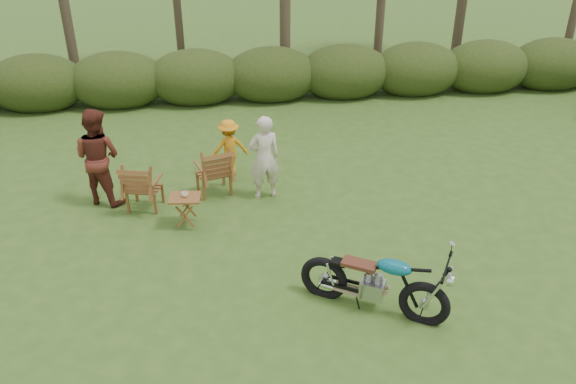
{
  "coord_description": "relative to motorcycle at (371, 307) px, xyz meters",
  "views": [
    {
      "loc": [
        -1.47,
        -5.64,
        4.86
      ],
      "look_at": [
        -0.49,
        1.8,
        0.9
      ],
      "focal_mm": 35.0,
      "sensor_mm": 36.0,
      "label": 1
    }
  ],
  "objects": [
    {
      "name": "ground",
      "position": [
        -0.4,
        -0.07,
        0.0
      ],
      "size": [
        80.0,
        80.0,
        0.0
      ],
      "primitive_type": "plane",
      "color": "#32501A",
      "rests_on": "ground"
    },
    {
      "name": "motorcycle",
      "position": [
        0.0,
        0.0,
        0.0
      ],
      "size": [
        2.0,
        1.6,
        1.09
      ],
      "primitive_type": null,
      "rotation": [
        0.0,
        0.0,
        -0.54
      ],
      "color": "#0E9DB7",
      "rests_on": "ground"
    },
    {
      "name": "lawn_chair_right",
      "position": [
        -2.02,
        3.58,
        0.0
      ],
      "size": [
        0.79,
        0.79,
        0.93
      ],
      "primitive_type": null,
      "rotation": [
        0.0,
        0.0,
        3.43
      ],
      "color": "brown",
      "rests_on": "ground"
    },
    {
      "name": "lawn_chair_left",
      "position": [
        -3.22,
        3.16,
        0.0
      ],
      "size": [
        0.75,
        0.75,
        0.9
      ],
      "primitive_type": null,
      "rotation": [
        0.0,
        0.0,
        2.9
      ],
      "color": "#622E18",
      "rests_on": "ground"
    },
    {
      "name": "side_table",
      "position": [
        -2.49,
        2.46,
        0.27
      ],
      "size": [
        0.56,
        0.48,
        0.54
      ],
      "primitive_type": null,
      "rotation": [
        0.0,
        0.0,
        -0.09
      ],
      "color": "#5A2D16",
      "rests_on": "ground"
    },
    {
      "name": "cup",
      "position": [
        -2.49,
        2.47,
        0.58
      ],
      "size": [
        0.11,
        0.11,
        0.09
      ],
      "primitive_type": "imported",
      "rotation": [
        0.0,
        0.0,
        -0.04
      ],
      "color": "beige",
      "rests_on": "side_table"
    },
    {
      "name": "adult_a",
      "position": [
        -1.11,
        3.3,
        0.0
      ],
      "size": [
        0.62,
        0.46,
        1.55
      ],
      "primitive_type": "imported",
      "rotation": [
        0.0,
        0.0,
        3.32
      ],
      "color": "beige",
      "rests_on": "ground"
    },
    {
      "name": "adult_b",
      "position": [
        -3.98,
        3.52,
        0.0
      ],
      "size": [
        1.05,
        0.96,
        1.73
      ],
      "primitive_type": "imported",
      "rotation": [
        0.0,
        0.0,
        2.68
      ],
      "color": "#572219",
      "rests_on": "ground"
    },
    {
      "name": "child",
      "position": [
        -1.7,
        4.32,
        0.0
      ],
      "size": [
        0.8,
        0.56,
        1.13
      ],
      "primitive_type": "imported",
      "rotation": [
        0.0,
        0.0,
        3.34
      ],
      "color": "orange",
      "rests_on": "ground"
    }
  ]
}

